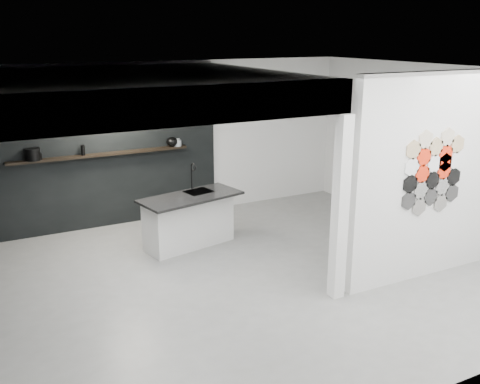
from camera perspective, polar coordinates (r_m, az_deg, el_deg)
The scene contains 15 objects.
floor at distance 7.50m, azimuth 0.37°, elevation -9.18°, with size 7.00×6.00×0.01m, color slate.
partition_panel at distance 7.54m, azimuth 19.25°, elevation 1.40°, with size 2.45×0.15×2.80m, color silver.
bay_clad_back at distance 9.38m, azimuth -15.24°, elevation 3.19°, with size 4.40×0.04×2.35m, color black.
bulkhead at distance 7.26m, azimuth -12.68°, elevation 10.63°, with size 4.40×4.00×0.40m, color silver.
corner_column at distance 6.68m, azimuth 10.63°, elevation -1.83°, with size 0.16×0.16×2.35m, color silver.
fascia_beam at distance 5.43m, azimuth -7.42°, elevation 9.00°, with size 4.40×0.16×0.40m, color silver.
display_shelf at distance 9.27m, azimuth -14.55°, elevation 3.88°, with size 3.00×0.15×0.04m, color black.
kitchen_island at distance 8.47m, azimuth -5.47°, elevation -2.95°, with size 1.70×1.02×1.28m.
stockpot at distance 9.08m, azimuth -21.25°, elevation 3.78°, with size 0.23×0.23×0.19m, color black.
kettle at distance 9.58m, azimuth -7.26°, elevation 5.34°, with size 0.20×0.20×0.17m, color black.
glass_bowl at distance 9.62m, azimuth -6.72°, elevation 5.21°, with size 0.15×0.15×0.11m, color gray.
glass_vase at distance 9.62m, azimuth -6.72°, elevation 5.28°, with size 0.09×0.09×0.13m, color gray.
bottle_dark at distance 9.19m, azimuth -16.41°, elevation 4.31°, with size 0.06×0.06×0.17m, color black.
utensil_cup at distance 9.10m, azimuth -20.62°, elevation 3.57°, with size 0.08×0.08×0.10m, color black.
hex_tile_cluster at distance 7.48m, azimuth 19.97°, elevation 2.05°, with size 1.04×0.02×1.16m.
Camera 1 is at (-3.11, -5.99, 3.26)m, focal length 40.00 mm.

